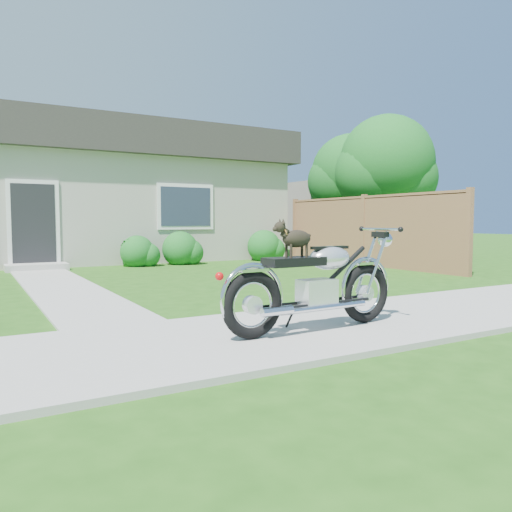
{
  "coord_description": "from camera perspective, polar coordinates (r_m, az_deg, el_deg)",
  "views": [
    {
      "loc": [
        -2.89,
        -4.4,
        1.19
      ],
      "look_at": [
        0.22,
        1.0,
        0.75
      ],
      "focal_mm": 35.0,
      "sensor_mm": 36.0,
      "label": 1
    }
  ],
  "objects": [
    {
      "name": "ground",
      "position": [
        5.39,
        3.35,
        -8.7
      ],
      "size": [
        80.0,
        80.0,
        0.0
      ],
      "primitive_type": "plane",
      "color": "#235114",
      "rests_on": "ground"
    },
    {
      "name": "sidewalk",
      "position": [
        5.39,
        3.35,
        -8.49
      ],
      "size": [
        24.0,
        2.2,
        0.04
      ],
      "primitive_type": "cube",
      "color": "#9E9B93",
      "rests_on": "ground"
    },
    {
      "name": "walkway",
      "position": [
        9.57,
        -21.4,
        -3.3
      ],
      "size": [
        1.2,
        8.0,
        0.03
      ],
      "primitive_type": "cube",
      "color": "#9E9B93",
      "rests_on": "ground"
    },
    {
      "name": "house",
      "position": [
        16.67,
        -20.09,
        7.1
      ],
      "size": [
        12.6,
        7.03,
        4.5
      ],
      "color": "#B2AEA1",
      "rests_on": "ground"
    },
    {
      "name": "fence",
      "position": [
        13.69,
        12.22,
        2.88
      ],
      "size": [
        0.12,
        6.62,
        1.9
      ],
      "color": "olive",
      "rests_on": "ground"
    },
    {
      "name": "tree_near",
      "position": [
        16.5,
        15.18,
        9.82
      ],
      "size": [
        2.96,
        2.95,
        4.52
      ],
      "color": "#3D2B1C",
      "rests_on": "ground"
    },
    {
      "name": "tree_far",
      "position": [
        19.51,
        11.12,
        8.89
      ],
      "size": [
        2.93,
        2.92,
        4.48
      ],
      "color": "#3D2B1C",
      "rests_on": "ground"
    },
    {
      "name": "shrub_row",
      "position": [
        13.41,
        -14.43,
        0.49
      ],
      "size": [
        11.15,
        1.0,
        1.0
      ],
      "color": "#195F1F",
      "rests_on": "ground"
    },
    {
      "name": "potted_plant_right",
      "position": [
        13.47,
        -14.34,
        0.39
      ],
      "size": [
        0.49,
        0.49,
        0.73
      ],
      "primitive_type": "imported",
      "rotation": [
        0.0,
        0.0,
        3.37
      ],
      "color": "#195D1A",
      "rests_on": "ground"
    },
    {
      "name": "motorcycle_with_dog",
      "position": [
        5.29,
        6.95,
        -2.99
      ],
      "size": [
        2.22,
        0.6,
        1.14
      ],
      "rotation": [
        0.0,
        0.0,
        0.04
      ],
      "color": "black",
      "rests_on": "sidewalk"
    }
  ]
}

